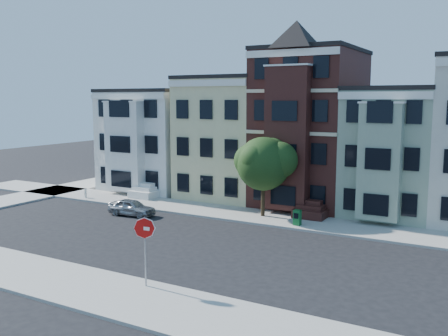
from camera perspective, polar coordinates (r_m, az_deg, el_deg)
The scene contains 12 objects.
ground at distance 28.42m, azimuth -0.36°, elevation -9.35°, with size 120.00×120.00×0.00m, color black.
far_sidewalk at distance 35.32m, azimuth 6.12°, elevation -5.82°, with size 60.00×4.00×0.15m, color #9E9B93.
near_sidewalk at distance 22.21m, azimuth -10.98°, elevation -14.35°, with size 60.00×4.00×0.15m, color #9E9B93.
house_white at distance 47.69m, azimuth -7.42°, elevation 3.12°, with size 8.00×9.00×9.00m, color white.
house_yellow at distance 43.35m, azimuth 1.09°, elevation 3.38°, with size 7.00×9.00×10.00m, color beige.
house_brown at distance 40.45m, azimuth 9.89°, elevation 4.35°, with size 7.00×9.00×12.00m, color #381713.
house_green at distance 38.90m, azimuth 18.90°, elevation 1.69°, with size 6.00×9.00×9.00m, color gray.
street_tree at distance 35.24m, azimuth 4.51°, elevation 0.06°, with size 5.99×5.99×6.97m, color #274B1A, non-canonical shape.
parked_car at distance 36.96m, azimuth -10.50°, elevation -4.44°, with size 1.44×3.57×1.22m, color #9A9DA2.
newspaper_box at distance 33.42m, azimuth 8.37°, elevation -5.62°, with size 0.46×0.41×1.02m, color #15622C.
fire_hydrant at distance 43.70m, azimuth -15.54°, elevation -2.89°, with size 0.22×0.22×0.61m, color silver.
stop_sign at distance 22.59m, azimuth -9.00°, elevation -8.97°, with size 0.97×0.14×3.53m, color #B90D0B, non-canonical shape.
Camera 1 is at (13.45, -23.57, 8.44)m, focal length 40.00 mm.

